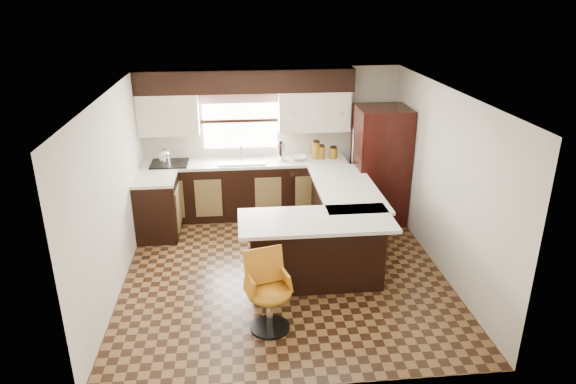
{
  "coord_description": "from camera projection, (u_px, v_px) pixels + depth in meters",
  "views": [
    {
      "loc": [
        -0.57,
        -6.04,
        3.53
      ],
      "look_at": [
        0.1,
        0.45,
        0.96
      ],
      "focal_mm": 32.0,
      "sensor_mm": 36.0,
      "label": 1
    }
  ],
  "objects": [
    {
      "name": "mixing_bowl",
      "position": [
        298.0,
        158.0,
        8.38
      ],
      "size": [
        0.26,
        0.26,
        0.06
      ],
      "primitive_type": "imported",
      "rotation": [
        0.0,
        0.0,
        0.04
      ],
      "color": "white",
      "rests_on": "counter_back"
    },
    {
      "name": "wall_back",
      "position": [
        271.0,
        140.0,
        8.53
      ],
      "size": [
        4.4,
        0.0,
        4.4
      ],
      "primitive_type": "plane",
      "rotation": [
        1.57,
        0.0,
        0.0
      ],
      "color": "beige",
      "rests_on": "floor"
    },
    {
      "name": "wall_left",
      "position": [
        114.0,
        194.0,
        6.3
      ],
      "size": [
        0.0,
        4.4,
        4.4
      ],
      "primitive_type": "plane",
      "rotation": [
        1.57,
        0.0,
        1.57
      ],
      "color": "beige",
      "rests_on": "floor"
    },
    {
      "name": "bar_chair",
      "position": [
        270.0,
        294.0,
        5.58
      ],
      "size": [
        0.59,
        0.59,
        0.91
      ],
      "primitive_type": null,
      "rotation": [
        0.0,
        0.0,
        0.26
      ],
      "color": "#BB6F16",
      "rests_on": "floor"
    },
    {
      "name": "ceiling",
      "position": [
        283.0,
        93.0,
        6.05
      ],
      "size": [
        4.4,
        4.4,
        0.0
      ],
      "primitive_type": "plane",
      "rotation": [
        3.14,
        0.0,
        0.0
      ],
      "color": "silver",
      "rests_on": "wall_back"
    },
    {
      "name": "wall_front",
      "position": [
        307.0,
        278.0,
        4.46
      ],
      "size": [
        4.4,
        0.0,
        4.4
      ],
      "primitive_type": "plane",
      "rotation": [
        -1.57,
        0.0,
        0.0
      ],
      "color": "beige",
      "rests_on": "floor"
    },
    {
      "name": "peninsula_long",
      "position": [
        341.0,
        218.0,
        7.43
      ],
      "size": [
        0.6,
        1.95,
        0.9
      ],
      "primitive_type": "cube",
      "color": "black",
      "rests_on": "floor"
    },
    {
      "name": "sink",
      "position": [
        242.0,
        161.0,
        8.28
      ],
      "size": [
        0.75,
        0.45,
        0.03
      ],
      "primitive_type": "cube",
      "color": "#B2B2B7",
      "rests_on": "counter_back"
    },
    {
      "name": "counter_pen_return",
      "position": [
        316.0,
        221.0,
        6.22
      ],
      "size": [
        1.89,
        0.84,
        0.04
      ],
      "primitive_type": "cube",
      "color": "silver",
      "rests_on": "peninsula_return"
    },
    {
      "name": "soffit",
      "position": [
        245.0,
        81.0,
        7.96
      ],
      "size": [
        3.4,
        0.35,
        0.36
      ],
      "primitive_type": "cube",
      "color": "black",
      "rests_on": "wall_back"
    },
    {
      "name": "upper_cab_right",
      "position": [
        314.0,
        111.0,
        8.24
      ],
      "size": [
        1.14,
        0.35,
        0.64
      ],
      "primitive_type": "cube",
      "color": "beige",
      "rests_on": "wall_back"
    },
    {
      "name": "base_cab_back",
      "position": [
        246.0,
        190.0,
        8.49
      ],
      "size": [
        3.3,
        0.6,
        0.9
      ],
      "primitive_type": "cube",
      "color": "black",
      "rests_on": "floor"
    },
    {
      "name": "counter_back",
      "position": [
        245.0,
        163.0,
        8.31
      ],
      "size": [
        3.3,
        0.6,
        0.04
      ],
      "primitive_type": "cube",
      "color": "silver",
      "rests_on": "base_cab_back"
    },
    {
      "name": "base_cab_left",
      "position": [
        158.0,
        209.0,
        7.76
      ],
      "size": [
        0.6,
        0.7,
        0.9
      ],
      "primitive_type": "cube",
      "color": "black",
      "rests_on": "floor"
    },
    {
      "name": "percolator",
      "position": [
        281.0,
        152.0,
        8.31
      ],
      "size": [
        0.13,
        0.13,
        0.29
      ],
      "primitive_type": "cylinder",
      "color": "silver",
      "rests_on": "counter_back"
    },
    {
      "name": "floor",
      "position": [
        284.0,
        270.0,
        6.94
      ],
      "size": [
        4.4,
        4.4,
        0.0
      ],
      "primitive_type": "plane",
      "color": "#49301A",
      "rests_on": "ground"
    },
    {
      "name": "counter_pen_long",
      "position": [
        346.0,
        188.0,
        7.27
      ],
      "size": [
        0.84,
        1.95,
        0.04
      ],
      "primitive_type": "cube",
      "color": "silver",
      "rests_on": "peninsula_long"
    },
    {
      "name": "upper_cab_left",
      "position": [
        168.0,
        114.0,
        8.02
      ],
      "size": [
        0.94,
        0.35,
        0.64
      ],
      "primitive_type": "cube",
      "color": "beige",
      "rests_on": "wall_back"
    },
    {
      "name": "window_pane",
      "position": [
        240.0,
        121.0,
        8.34
      ],
      "size": [
        1.2,
        0.02,
        0.9
      ],
      "primitive_type": "cube",
      "color": "white",
      "rests_on": "wall_back"
    },
    {
      "name": "cooktop",
      "position": [
        170.0,
        163.0,
        8.17
      ],
      "size": [
        0.58,
        0.5,
        0.02
      ],
      "primitive_type": "cube",
      "color": "black",
      "rests_on": "counter_back"
    },
    {
      "name": "wall_right",
      "position": [
        443.0,
        182.0,
        6.7
      ],
      "size": [
        0.0,
        4.4,
        4.4
      ],
      "primitive_type": "plane",
      "rotation": [
        1.57,
        0.0,
        -1.57
      ],
      "color": "beige",
      "rests_on": "floor"
    },
    {
      "name": "canister_large",
      "position": [
        316.0,
        151.0,
        8.38
      ],
      "size": [
        0.12,
        0.12,
        0.28
      ],
      "primitive_type": "cylinder",
      "color": "#855D12",
      "rests_on": "counter_back"
    },
    {
      "name": "refrigerator",
      "position": [
        380.0,
        165.0,
        8.15
      ],
      "size": [
        0.8,
        0.77,
        1.87
      ],
      "primitive_type": "cube",
      "color": "black",
      "rests_on": "floor"
    },
    {
      "name": "canister_med",
      "position": [
        321.0,
        153.0,
        8.4
      ],
      "size": [
        0.12,
        0.12,
        0.2
      ],
      "primitive_type": "cylinder",
      "color": "#855D12",
      "rests_on": "counter_back"
    },
    {
      "name": "valance",
      "position": [
        239.0,
        97.0,
        8.16
      ],
      "size": [
        1.3,
        0.06,
        0.18
      ],
      "primitive_type": "cube",
      "color": "#D19B93",
      "rests_on": "wall_back"
    },
    {
      "name": "peninsula_return",
      "position": [
        316.0,
        252.0,
        6.48
      ],
      "size": [
        1.65,
        0.6,
        0.9
      ],
      "primitive_type": "cube",
      "color": "black",
      "rests_on": "floor"
    },
    {
      "name": "kettle",
      "position": [
        165.0,
        156.0,
        8.11
      ],
      "size": [
        0.18,
        0.18,
        0.24
      ],
      "primitive_type": null,
      "color": "silver",
      "rests_on": "cooktop"
    },
    {
      "name": "dishwasher",
      "position": [
        308.0,
        195.0,
        8.32
      ],
      "size": [
        0.58,
        0.03,
        0.78
      ],
      "primitive_type": "cube",
      "color": "black",
      "rests_on": "floor"
    },
    {
      "name": "canister_small",
      "position": [
        333.0,
        153.0,
        8.43
      ],
      "size": [
        0.13,
        0.13,
        0.17
      ],
      "primitive_type": "cylinder",
      "color": "#855D12",
      "rests_on": "counter_back"
    },
    {
      "name": "counter_left",
      "position": [
        155.0,
        179.0,
        7.58
      ],
      "size": [
        0.6,
        0.7,
        0.04
      ],
      "primitive_type": "cube",
      "color": "silver",
      "rests_on": "base_cab_left"
    }
  ]
}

